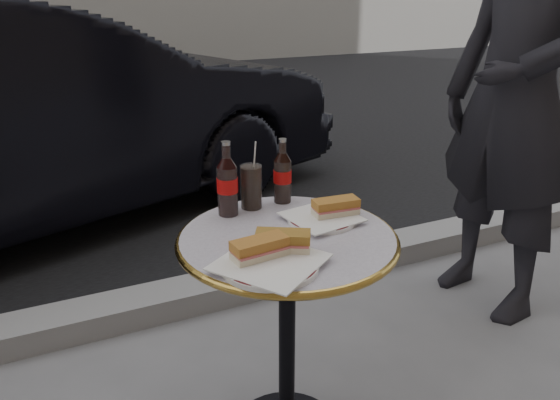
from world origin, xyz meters
name	(u,v)px	position (x,y,z in m)	size (l,w,h in m)	color
asphalt_road	(91,119)	(0.00, 5.00, 0.00)	(40.00, 8.00, 0.00)	black
curb	(203,293)	(0.00, 0.90, 0.05)	(40.00, 0.20, 0.12)	gray
bistro_table	(287,344)	(0.00, 0.00, 0.37)	(0.62, 0.62, 0.73)	#BAB2C4
plate_left	(270,265)	(-0.12, -0.15, 0.74)	(0.25, 0.25, 0.01)	white
plate_right	(321,219)	(0.13, 0.05, 0.74)	(0.20, 0.20, 0.01)	white
sandwich_left_a	(260,249)	(-0.13, -0.12, 0.77)	(0.14, 0.07, 0.05)	#AF6E2C
sandwich_left_b	(283,242)	(-0.06, -0.10, 0.77)	(0.14, 0.07, 0.05)	olive
sandwich_right	(336,208)	(0.18, 0.04, 0.77)	(0.14, 0.06, 0.05)	#AB6E2B
cola_bottle_left	(227,179)	(-0.10, 0.21, 0.85)	(0.06, 0.06, 0.23)	black
cola_bottle_right	(282,171)	(0.10, 0.24, 0.84)	(0.06, 0.06, 0.21)	black
cola_glass	(251,187)	(-0.01, 0.23, 0.80)	(0.07, 0.07, 0.14)	black
parked_car	(18,117)	(-0.67, 2.26, 0.66)	(4.04, 1.40, 1.33)	black
pedestrian	(518,97)	(1.23, 0.37, 0.95)	(0.70, 0.45, 1.91)	black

